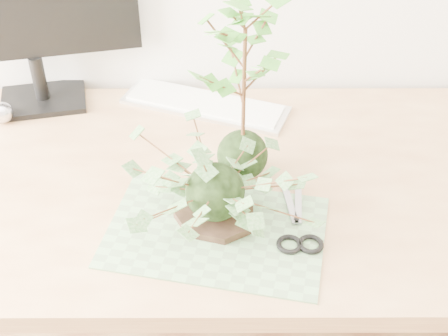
{
  "coord_description": "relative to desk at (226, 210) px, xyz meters",
  "views": [
    {
      "loc": [
        -0.0,
        0.25,
        1.55
      ],
      "look_at": [
        0.0,
        1.14,
        0.84
      ],
      "focal_mm": 50.0,
      "sensor_mm": 36.0,
      "label": 1
    }
  ],
  "objects": [
    {
      "name": "monitor",
      "position": [
        -0.44,
        0.3,
        0.34
      ],
      "size": [
        0.49,
        0.18,
        0.43
      ],
      "rotation": [
        0.0,
        0.0,
        0.21
      ],
      "color": "black",
      "rests_on": "desk"
    },
    {
      "name": "scissors",
      "position": [
        0.13,
        -0.17,
        0.1
      ],
      "size": [
        0.09,
        0.19,
        0.01
      ],
      "rotation": [
        0.0,
        0.0,
        0.01
      ],
      "color": "gray",
      "rests_on": "cutting_mat"
    },
    {
      "name": "ivy_kokedama",
      "position": [
        -0.02,
        -0.13,
        0.21
      ],
      "size": [
        0.37,
        0.37,
        0.22
      ],
      "rotation": [
        0.0,
        0.0,
        -0.25
      ],
      "color": "black",
      "rests_on": "stone_dish"
    },
    {
      "name": "desk",
      "position": [
        0.0,
        0.0,
        0.0
      ],
      "size": [
        1.6,
        0.7,
        0.74
      ],
      "color": "tan",
      "rests_on": "ground_plane"
    },
    {
      "name": "cutting_mat",
      "position": [
        -0.02,
        -0.16,
        0.09
      ],
      "size": [
        0.44,
        0.34,
        0.0
      ],
      "primitive_type": "cube",
      "rotation": [
        0.0,
        0.0,
        -0.2
      ],
      "color": "#608157",
      "rests_on": "desk"
    },
    {
      "name": "foil_ball",
      "position": [
        -0.51,
        0.21,
        0.11
      ],
      "size": [
        0.05,
        0.05,
        0.05
      ],
      "primitive_type": "sphere",
      "color": "silver",
      "rests_on": "desk"
    },
    {
      "name": "stone_dish",
      "position": [
        -0.02,
        -0.13,
        0.1
      ],
      "size": [
        0.2,
        0.2,
        0.01
      ],
      "primitive_type": "cylinder",
      "rotation": [
        0.0,
        0.0,
        -0.28
      ],
      "color": "black",
      "rests_on": "cutting_mat"
    },
    {
      "name": "maple_kokedama",
      "position": [
        0.03,
        0.01,
        0.39
      ],
      "size": [
        0.27,
        0.27,
        0.43
      ],
      "rotation": [
        0.0,
        0.0,
        0.21
      ],
      "color": "black",
      "rests_on": "desk"
    },
    {
      "name": "keyboard",
      "position": [
        -0.05,
        0.27,
        0.1
      ],
      "size": [
        0.41,
        0.25,
        0.02
      ],
      "rotation": [
        0.0,
        0.0,
        -0.36
      ],
      "color": "silver",
      "rests_on": "desk"
    }
  ]
}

